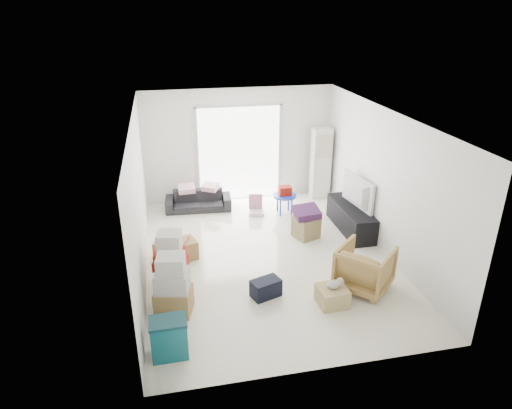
{
  "coord_description": "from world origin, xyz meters",
  "views": [
    {
      "loc": [
        -1.76,
        -7.36,
        4.39
      ],
      "look_at": [
        -0.17,
        0.2,
        1.02
      ],
      "focal_mm": 32.0,
      "sensor_mm": 36.0,
      "label": 1
    }
  ],
  "objects_px": {
    "sofa": "(198,198)",
    "television": "(352,203)",
    "storage_bins": "(169,338)",
    "ottoman": "(306,227)",
    "ac_tower": "(321,163)",
    "kids_table": "(285,194)",
    "wood_crate": "(332,296)",
    "tv_console": "(351,218)",
    "armchair": "(365,266)"
  },
  "relations": [
    {
      "from": "television",
      "to": "wood_crate",
      "type": "height_order",
      "value": "television"
    },
    {
      "from": "television",
      "to": "storage_bins",
      "type": "distance_m",
      "value": 4.98
    },
    {
      "from": "tv_console",
      "to": "armchair",
      "type": "relative_size",
      "value": 1.92
    },
    {
      "from": "tv_console",
      "to": "armchair",
      "type": "bearing_deg",
      "value": -106.98
    },
    {
      "from": "television",
      "to": "sofa",
      "type": "height_order",
      "value": "television"
    },
    {
      "from": "ac_tower",
      "to": "tv_console",
      "type": "bearing_deg",
      "value": -88.48
    },
    {
      "from": "storage_bins",
      "to": "kids_table",
      "type": "relative_size",
      "value": 0.88
    },
    {
      "from": "tv_console",
      "to": "kids_table",
      "type": "relative_size",
      "value": 2.46
    },
    {
      "from": "sofa",
      "to": "television",
      "type": "bearing_deg",
      "value": -24.99
    },
    {
      "from": "sofa",
      "to": "kids_table",
      "type": "xyz_separation_m",
      "value": [
        1.91,
        -0.63,
        0.18
      ]
    },
    {
      "from": "tv_console",
      "to": "television",
      "type": "distance_m",
      "value": 0.34
    },
    {
      "from": "tv_console",
      "to": "storage_bins",
      "type": "height_order",
      "value": "storage_bins"
    },
    {
      "from": "tv_console",
      "to": "sofa",
      "type": "relative_size",
      "value": 1.07
    },
    {
      "from": "ac_tower",
      "to": "storage_bins",
      "type": "bearing_deg",
      "value": -127.78
    },
    {
      "from": "ottoman",
      "to": "storage_bins",
      "type": "bearing_deg",
      "value": -134.06
    },
    {
      "from": "ac_tower",
      "to": "storage_bins",
      "type": "distance_m",
      "value": 6.31
    },
    {
      "from": "television",
      "to": "sofa",
      "type": "relative_size",
      "value": 0.74
    },
    {
      "from": "sofa",
      "to": "kids_table",
      "type": "bearing_deg",
      "value": -13.87
    },
    {
      "from": "tv_console",
      "to": "ottoman",
      "type": "height_order",
      "value": "tv_console"
    },
    {
      "from": "television",
      "to": "ottoman",
      "type": "distance_m",
      "value": 1.11
    },
    {
      "from": "ac_tower",
      "to": "storage_bins",
      "type": "relative_size",
      "value": 3.02
    },
    {
      "from": "storage_bins",
      "to": "ottoman",
      "type": "height_order",
      "value": "storage_bins"
    },
    {
      "from": "wood_crate",
      "to": "ac_tower",
      "type": "bearing_deg",
      "value": 73.59
    },
    {
      "from": "television",
      "to": "tv_console",
      "type": "bearing_deg",
      "value": -0.0
    },
    {
      "from": "ac_tower",
      "to": "television",
      "type": "relative_size",
      "value": 1.56
    },
    {
      "from": "armchair",
      "to": "ac_tower",
      "type": "bearing_deg",
      "value": -52.3
    },
    {
      "from": "television",
      "to": "kids_table",
      "type": "relative_size",
      "value": 1.71
    },
    {
      "from": "ac_tower",
      "to": "armchair",
      "type": "bearing_deg",
      "value": -98.46
    },
    {
      "from": "kids_table",
      "to": "tv_console",
      "type": "bearing_deg",
      "value": -43.52
    },
    {
      "from": "ac_tower",
      "to": "ottoman",
      "type": "distance_m",
      "value": 2.32
    },
    {
      "from": "wood_crate",
      "to": "tv_console",
      "type": "bearing_deg",
      "value": 61.53
    },
    {
      "from": "sofa",
      "to": "wood_crate",
      "type": "distance_m",
      "value": 4.52
    },
    {
      "from": "kids_table",
      "to": "wood_crate",
      "type": "xyz_separation_m",
      "value": [
        -0.17,
        -3.53,
        -0.32
      ]
    },
    {
      "from": "television",
      "to": "ottoman",
      "type": "xyz_separation_m",
      "value": [
        -1.03,
        -0.12,
        -0.39
      ]
    },
    {
      "from": "armchair",
      "to": "kids_table",
      "type": "relative_size",
      "value": 1.28
    },
    {
      "from": "tv_console",
      "to": "wood_crate",
      "type": "bearing_deg",
      "value": -118.47
    },
    {
      "from": "tv_console",
      "to": "ottoman",
      "type": "xyz_separation_m",
      "value": [
        -1.03,
        -0.12,
        -0.05
      ]
    },
    {
      "from": "tv_console",
      "to": "ottoman",
      "type": "bearing_deg",
      "value": -173.24
    },
    {
      "from": "kids_table",
      "to": "wood_crate",
      "type": "bearing_deg",
      "value": -92.69
    },
    {
      "from": "television",
      "to": "armchair",
      "type": "relative_size",
      "value": 1.33
    },
    {
      "from": "armchair",
      "to": "wood_crate",
      "type": "distance_m",
      "value": 0.8
    },
    {
      "from": "television",
      "to": "storage_bins",
      "type": "xyz_separation_m",
      "value": [
        -3.9,
        -3.09,
        -0.32
      ]
    },
    {
      "from": "ac_tower",
      "to": "television",
      "type": "distance_m",
      "value": 1.9
    },
    {
      "from": "armchair",
      "to": "ottoman",
      "type": "xyz_separation_m",
      "value": [
        -0.39,
        1.98,
        -0.2
      ]
    },
    {
      "from": "sofa",
      "to": "ac_tower",
      "type": "bearing_deg",
      "value": 7.26
    },
    {
      "from": "armchair",
      "to": "wood_crate",
      "type": "relative_size",
      "value": 1.88
    },
    {
      "from": "armchair",
      "to": "storage_bins",
      "type": "relative_size",
      "value": 1.46
    },
    {
      "from": "armchair",
      "to": "wood_crate",
      "type": "height_order",
      "value": "armchair"
    },
    {
      "from": "television",
      "to": "armchair",
      "type": "distance_m",
      "value": 2.21
    },
    {
      "from": "sofa",
      "to": "wood_crate",
      "type": "height_order",
      "value": "sofa"
    }
  ]
}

